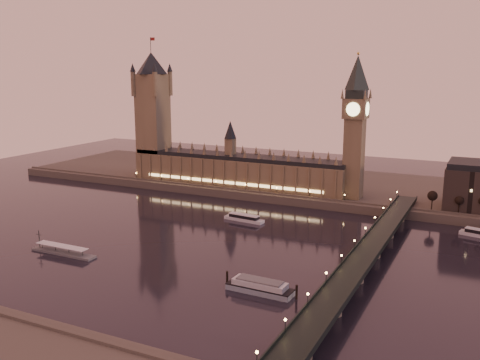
# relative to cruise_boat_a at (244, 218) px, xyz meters

# --- Properties ---
(ground) EXTENTS (700.00, 700.00, 0.00)m
(ground) POSITION_rel_cruise_boat_a_xyz_m (-0.11, -50.18, -1.97)
(ground) COLOR black
(ground) RESTS_ON ground
(far_embankment) EXTENTS (560.00, 130.00, 6.00)m
(far_embankment) POSITION_rel_cruise_boat_a_xyz_m (29.89, 114.82, 1.03)
(far_embankment) COLOR #423D35
(far_embankment) RESTS_ON ground
(palace_of_westminster) EXTENTS (180.00, 26.62, 52.00)m
(palace_of_westminster) POSITION_rel_cruise_boat_a_xyz_m (-40.23, 70.81, 19.74)
(palace_of_westminster) COLOR brown
(palace_of_westminster) RESTS_ON ground
(victoria_tower) EXTENTS (31.68, 31.68, 118.00)m
(victoria_tower) POSITION_rel_cruise_boat_a_xyz_m (-120.11, 70.82, 63.82)
(victoria_tower) COLOR brown
(victoria_tower) RESTS_ON ground
(big_ben) EXTENTS (17.68, 17.68, 104.00)m
(big_ben) POSITION_rel_cruise_boat_a_xyz_m (53.88, 70.80, 61.99)
(big_ben) COLOR brown
(big_ben) RESTS_ON ground
(westminster_bridge) EXTENTS (13.20, 260.00, 15.30)m
(westminster_bridge) POSITION_rel_cruise_boat_a_xyz_m (91.50, -50.18, 3.55)
(westminster_bridge) COLOR black
(westminster_bridge) RESTS_ON ground
(bare_tree_0) EXTENTS (6.32, 6.32, 12.85)m
(bare_tree_0) POSITION_rel_cruise_boat_a_xyz_m (111.40, 58.82, 13.64)
(bare_tree_0) COLOR black
(bare_tree_0) RESTS_ON ground
(bare_tree_1) EXTENTS (6.32, 6.32, 12.85)m
(bare_tree_1) POSITION_rel_cruise_boat_a_xyz_m (125.73, 58.82, 13.64)
(bare_tree_1) COLOR black
(bare_tree_1) RESTS_ON ground
(cruise_boat_a) EXTENTS (28.35, 8.80, 4.46)m
(cruise_boat_a) POSITION_rel_cruise_boat_a_xyz_m (0.00, 0.00, 0.00)
(cruise_boat_a) COLOR silver
(cruise_boat_a) RESTS_ON ground
(moored_barge) EXTENTS (35.75, 9.55, 6.56)m
(moored_barge) POSITION_rel_cruise_boat_a_xyz_m (55.98, -100.40, 0.80)
(moored_barge) COLOR #8093A3
(moored_barge) RESTS_ON ground
(pontoon_pier) EXTENTS (40.75, 6.79, 10.87)m
(pontoon_pier) POSITION_rel_cruise_boat_a_xyz_m (-61.02, -100.68, -0.79)
(pontoon_pier) COLOR #595B5E
(pontoon_pier) RESTS_ON ground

